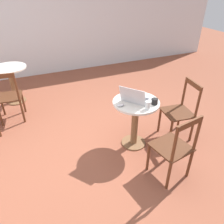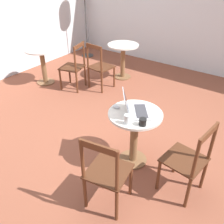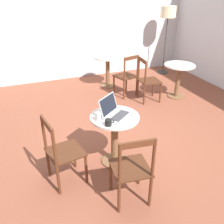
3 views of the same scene
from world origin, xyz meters
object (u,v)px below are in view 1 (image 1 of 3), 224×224
object	(u,v)px
cafe_table_near	(135,114)
cafe_table_mid	(11,77)
chair_near_left	(174,148)
drinking_glass	(148,105)
chair_near_front	(180,111)
chair_mid_left	(9,97)
laptop	(135,98)
mug	(155,101)
mouse	(121,105)

from	to	relation	value
cafe_table_near	cafe_table_mid	world-z (taller)	same
cafe_table_mid	chair_near_left	world-z (taller)	chair_near_left
cafe_table_near	chair_near_left	distance (m)	0.75
cafe_table_mid	drinking_glass	bearing A→B (deg)	-145.73
chair_near_front	cafe_table_near	bearing A→B (deg)	82.59
cafe_table_mid	chair_mid_left	xyz separation A→B (m)	(-0.71, 0.08, -0.07)
laptop	mug	xyz separation A→B (m)	(-0.17, -0.20, -0.01)
chair_near_left	mouse	xyz separation A→B (m)	(0.71, 0.37, 0.30)
cafe_table_near	chair_near_left	xyz separation A→B (m)	(-0.74, -0.12, -0.07)
chair_near_left	mug	size ratio (longest dim) A/B	7.75
cafe_table_mid	chair_near_front	bearing A→B (deg)	-134.01
cafe_table_mid	chair_near_left	distance (m)	3.33
chair_near_front	chair_mid_left	bearing A→B (deg)	57.48
cafe_table_mid	drinking_glass	world-z (taller)	drinking_glass
laptop	chair_near_front	bearing A→B (deg)	-98.08
laptop	mouse	xyz separation A→B (m)	(-0.04, 0.24, -0.03)
cafe_table_mid	drinking_glass	size ratio (longest dim) A/B	6.48
cafe_table_near	mouse	size ratio (longest dim) A/B	7.30
chair_near_front	drinking_glass	world-z (taller)	chair_near_front
cafe_table_mid	drinking_glass	xyz separation A→B (m)	(-2.36, -1.61, 0.27)
chair_near_front	chair_mid_left	world-z (taller)	same
laptop	mug	world-z (taller)	laptop
cafe_table_near	drinking_glass	distance (m)	0.36
mug	drinking_glass	bearing A→B (deg)	116.62
mouse	mug	size ratio (longest dim) A/B	0.85
cafe_table_mid	mug	bearing A→B (deg)	-142.38
cafe_table_mid	mug	distance (m)	2.89
chair_near_left	chair_mid_left	world-z (taller)	same
chair_mid_left	mouse	distance (m)	2.04
chair_near_front	laptop	size ratio (longest dim) A/B	1.92
chair_near_left	laptop	size ratio (longest dim) A/B	1.92
chair_near_front	mug	size ratio (longest dim) A/B	7.75
chair_near_front	mug	xyz separation A→B (m)	(-0.07, 0.54, 0.32)
cafe_table_mid	chair_near_left	size ratio (longest dim) A/B	0.80
cafe_table_mid	laptop	xyz separation A→B (m)	(-2.11, -1.56, 0.26)
cafe_table_near	laptop	bearing A→B (deg)	50.87
cafe_table_mid	laptop	bearing A→B (deg)	-143.56
chair_near_left	mug	bearing A→B (deg)	-6.16
cafe_table_mid	laptop	distance (m)	2.64
chair_near_left	mug	distance (m)	0.67
cafe_table_mid	mouse	size ratio (longest dim) A/B	7.30
chair_near_left	laptop	bearing A→B (deg)	10.35
cafe_table_mid	mug	world-z (taller)	mug
laptop	mouse	size ratio (longest dim) A/B	4.75
chair_mid_left	drinking_glass	size ratio (longest dim) A/B	8.12
cafe_table_near	mouse	bearing A→B (deg)	97.48
cafe_table_mid	mug	size ratio (longest dim) A/B	6.19
cafe_table_near	mug	bearing A→B (deg)	-130.59
cafe_table_near	cafe_table_mid	xyz separation A→B (m)	(2.12, 1.57, 0.00)
mug	chair_near_left	bearing A→B (deg)	173.84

